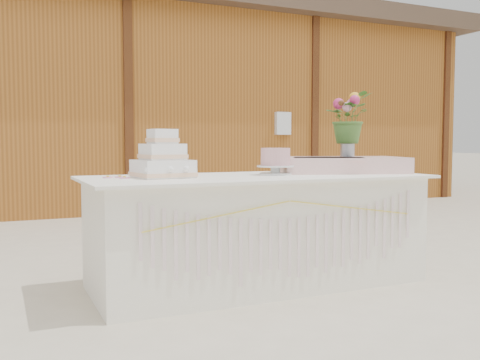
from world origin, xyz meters
name	(u,v)px	position (x,y,z in m)	size (l,w,h in m)	color
ground	(257,284)	(0.00, 0.00, 0.00)	(80.00, 80.00, 0.00)	beige
barn	(101,103)	(-0.01, 5.99, 1.68)	(12.60, 4.60, 3.30)	#96591F
cake_table	(258,230)	(0.00, 0.00, 0.39)	(2.40, 1.00, 0.77)	white
wedding_cake	(163,161)	(-0.67, 0.07, 0.88)	(0.39, 0.39, 0.32)	white
pink_cake_stand	(275,160)	(0.15, 0.02, 0.88)	(0.27, 0.27, 0.19)	silver
satin_runner	(340,165)	(0.76, 0.09, 0.83)	(0.95, 0.55, 0.12)	#F9CCC8
flower_vase	(347,147)	(0.86, 0.14, 0.97)	(0.11, 0.11, 0.15)	silver
bouquet	(348,112)	(0.86, 0.14, 1.24)	(0.36, 0.32, 0.40)	#45712D
loose_flowers	(116,177)	(-0.97, 0.10, 0.78)	(0.14, 0.33, 0.02)	pink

